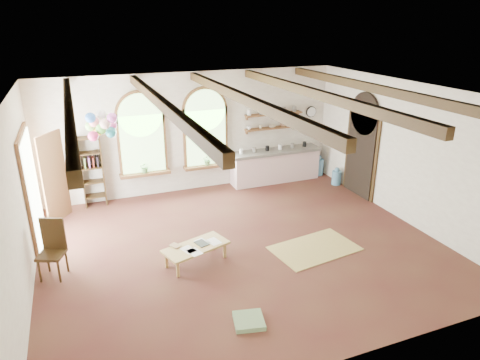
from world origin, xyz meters
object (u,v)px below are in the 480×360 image
kitchen_counter (275,165)px  side_chair (53,261)px  coffee_table (196,248)px  balloon_cluster (102,125)px

kitchen_counter → side_chair: (-5.94, -2.98, -0.16)m
coffee_table → balloon_cluster: (-1.33, 2.33, 2.02)m
balloon_cluster → coffee_table: bearing=-60.3°
side_chair → kitchen_counter: bearing=26.6°
kitchen_counter → side_chair: side_chair is taller
coffee_table → balloon_cluster: balloon_cluster is taller
kitchen_counter → balloon_cluster: (-4.71, -1.14, 1.86)m
kitchen_counter → coffee_table: (-3.37, -3.47, -0.16)m
coffee_table → side_chair: side_chair is taller
kitchen_counter → coffee_table: size_ratio=1.95×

